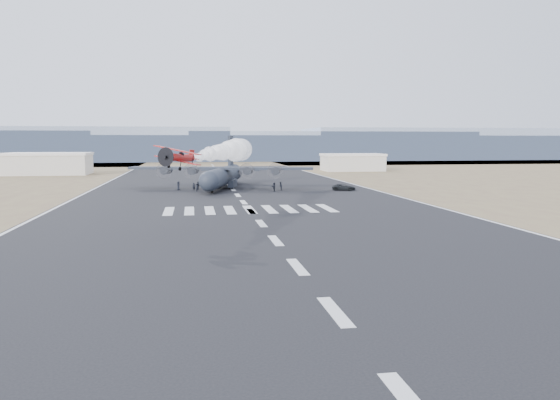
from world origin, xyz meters
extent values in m
plane|color=black|center=(0.00, 0.00, 0.00)|extent=(500.00, 500.00, 0.00)
cube|color=brown|center=(0.00, 230.00, 0.00)|extent=(500.00, 80.00, 0.00)
cube|color=#8795AC|center=(-65.00, 260.00, 8.50)|extent=(150.00, 50.00, 17.00)
cube|color=#8795AC|center=(0.00, 260.00, 6.50)|extent=(150.00, 50.00, 13.00)
cube|color=#8795AC|center=(65.00, 260.00, 7.50)|extent=(150.00, 50.00, 15.00)
cube|color=#8795AC|center=(130.00, 260.00, 8.50)|extent=(150.00, 50.00, 17.00)
cube|color=#8795AC|center=(195.00, 260.00, 6.50)|extent=(150.00, 50.00, 13.00)
cube|color=beige|center=(-52.00, 145.00, 3.00)|extent=(24.00, 14.00, 6.00)
cube|color=white|center=(-52.00, 145.00, 6.30)|extent=(24.50, 14.50, 0.80)
cube|color=beige|center=(46.00, 150.00, 2.60)|extent=(20.00, 12.00, 5.20)
cube|color=white|center=(46.00, 150.00, 5.50)|extent=(20.50, 12.50, 0.80)
cylinder|color=red|center=(-9.79, 29.87, 8.52)|extent=(2.18, 4.73, 0.84)
sphere|color=black|center=(-9.74, 30.05, 8.85)|extent=(0.66, 0.66, 0.66)
cylinder|color=black|center=(-10.45, 27.72, 8.52)|extent=(1.06, 0.81, 0.94)
cylinder|color=black|center=(-10.55, 27.40, 8.52)|extent=(1.98, 0.63, 2.06)
cube|color=red|center=(-9.90, 29.51, 8.19)|extent=(5.59, 2.52, 1.04)
cube|color=red|center=(-9.98, 29.24, 9.31)|extent=(5.77, 2.58, 1.07)
cube|color=red|center=(-9.16, 31.93, 8.99)|extent=(0.34, 0.83, 0.94)
cube|color=red|center=(-9.16, 31.93, 8.52)|extent=(1.98, 1.18, 0.07)
cylinder|color=black|center=(-10.73, 29.37, 7.39)|extent=(0.23, 0.43, 0.41)
cylinder|color=black|center=(-9.29, 28.93, 7.39)|extent=(0.23, 0.43, 0.41)
sphere|color=white|center=(-9.10, 32.11, 8.52)|extent=(0.66, 0.66, 0.66)
sphere|color=white|center=(-8.45, 34.26, 8.55)|extent=(0.89, 0.89, 0.89)
sphere|color=white|center=(-7.79, 36.41, 8.57)|extent=(1.12, 1.12, 1.12)
sphere|color=white|center=(-7.13, 38.56, 8.60)|extent=(1.35, 1.35, 1.35)
sphere|color=white|center=(-6.47, 40.71, 8.63)|extent=(1.58, 1.58, 1.58)
sphere|color=white|center=(-5.81, 42.86, 8.66)|extent=(1.81, 1.81, 1.81)
sphere|color=white|center=(-5.15, 45.02, 8.69)|extent=(2.04, 2.04, 2.04)
sphere|color=white|center=(-4.49, 47.17, 8.71)|extent=(2.27, 2.27, 2.27)
sphere|color=white|center=(-3.83, 49.32, 8.74)|extent=(2.50, 2.50, 2.50)
sphere|color=white|center=(-3.18, 51.47, 8.77)|extent=(2.73, 2.73, 2.73)
sphere|color=white|center=(-2.52, 53.62, 8.80)|extent=(2.96, 2.96, 2.96)
sphere|color=white|center=(-1.86, 55.77, 8.83)|extent=(3.19, 3.19, 3.19)
sphere|color=white|center=(-1.20, 57.92, 8.86)|extent=(3.43, 3.43, 3.43)
sphere|color=white|center=(-0.54, 60.07, 8.88)|extent=(3.66, 3.66, 3.66)
cylinder|color=#1F212F|center=(-2.13, 87.59, 2.58)|extent=(10.31, 27.96, 3.97)
sphere|color=#1F212F|center=(-5.36, 74.07, 2.58)|extent=(3.97, 3.97, 3.97)
cone|color=#1F212F|center=(1.10, 101.10, 2.58)|extent=(5.24, 6.71, 3.97)
cube|color=#1F212F|center=(-2.36, 86.62, 4.47)|extent=(39.59, 13.27, 0.50)
cylinder|color=#1F212F|center=(-14.06, 88.90, 3.97)|extent=(2.61, 4.08, 1.79)
cylinder|color=#3F3F44|center=(-14.52, 86.97, 3.97)|extent=(3.29, 0.83, 3.37)
cylinder|color=#1F212F|center=(-8.27, 87.52, 3.97)|extent=(2.61, 4.08, 1.79)
cylinder|color=#3F3F44|center=(-8.73, 85.59, 3.97)|extent=(3.29, 0.83, 3.37)
cylinder|color=#1F212F|center=(3.32, 84.76, 3.97)|extent=(2.61, 4.08, 1.79)
cylinder|color=#3F3F44|center=(2.86, 82.83, 3.97)|extent=(3.29, 0.83, 3.37)
cylinder|color=#1F212F|center=(9.11, 83.37, 3.97)|extent=(2.61, 4.08, 1.79)
cylinder|color=#3F3F44|center=(8.65, 81.44, 3.97)|extent=(3.29, 0.83, 3.37)
cube|color=#1F212F|center=(0.64, 99.17, 7.54)|extent=(1.62, 4.48, 7.94)
cube|color=#1F212F|center=(0.75, 99.66, 3.37)|extent=(14.21, 6.12, 0.35)
cube|color=#1F212F|center=(-4.02, 89.06, 1.09)|extent=(2.54, 6.07, 1.59)
cylinder|color=black|center=(-4.02, 89.06, 0.55)|extent=(0.74, 1.18, 1.09)
cube|color=#1F212F|center=(0.22, 88.05, 1.09)|extent=(2.54, 6.07, 1.59)
cylinder|color=black|center=(0.22, 88.05, 0.55)|extent=(0.74, 1.18, 1.09)
cylinder|color=black|center=(-4.66, 76.97, 0.45)|extent=(0.59, 0.96, 0.89)
imported|color=black|center=(22.75, 78.50, 0.68)|extent=(5.33, 3.39, 1.37)
imported|color=black|center=(-8.19, 83.07, 0.84)|extent=(0.72, 0.65, 1.67)
imported|color=black|center=(-5.41, 78.70, 0.93)|extent=(1.05, 0.99, 1.85)
imported|color=black|center=(-4.68, 83.21, 0.86)|extent=(1.05, 1.21, 1.71)
imported|color=black|center=(-7.32, 84.75, 0.88)|extent=(0.98, 1.15, 1.76)
imported|color=black|center=(-11.40, 84.42, 0.93)|extent=(0.77, 1.02, 1.85)
imported|color=black|center=(8.04, 78.82, 0.91)|extent=(0.86, 1.76, 1.82)
imported|color=black|center=(-7.61, 80.33, 0.84)|extent=(0.76, 0.79, 1.69)
imported|color=black|center=(9.76, 81.19, 0.85)|extent=(0.68, 0.92, 1.70)
camera|label=1|loc=(-8.44, -31.36, 10.38)|focal=35.00mm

